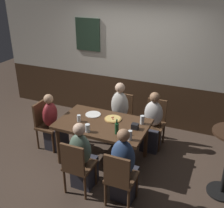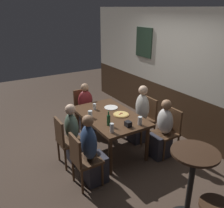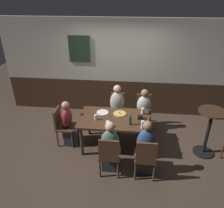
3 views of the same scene
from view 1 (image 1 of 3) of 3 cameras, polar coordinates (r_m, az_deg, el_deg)
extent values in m
plane|color=#423328|center=(5.03, -1.80, -11.25)|extent=(12.00, 12.00, 0.00)
cube|color=#3D2819|center=(6.13, 4.69, 0.82)|extent=(6.40, 0.10, 0.95)
cube|color=beige|center=(5.72, 5.15, 12.79)|extent=(6.40, 0.10, 1.65)
cube|color=#233828|center=(6.07, -4.96, 13.95)|extent=(0.56, 0.03, 0.68)
cube|color=#472D1C|center=(4.65, -1.91, -4.11)|extent=(1.50, 0.92, 0.05)
cylinder|color=#472D1C|center=(4.84, -10.85, -8.40)|extent=(0.07, 0.07, 0.69)
cylinder|color=#472D1C|center=(4.35, 3.91, -12.28)|extent=(0.07, 0.07, 0.69)
cylinder|color=#472D1C|center=(5.39, -6.40, -4.39)|extent=(0.07, 0.07, 0.69)
cylinder|color=#472D1C|center=(4.95, 6.93, -7.32)|extent=(0.07, 0.07, 0.69)
cube|color=#513521|center=(5.43, 1.73, -2.97)|extent=(0.40, 0.40, 0.04)
cube|color=#513521|center=(5.47, 2.46, 0.01)|extent=(0.36, 0.04, 0.43)
cylinder|color=#513521|center=(5.35, 2.72, -6.23)|extent=(0.04, 0.04, 0.41)
cylinder|color=#513521|center=(5.46, -0.63, -5.50)|extent=(0.04, 0.04, 0.41)
cylinder|color=#513521|center=(5.62, 3.96, -4.57)|extent=(0.04, 0.04, 0.41)
cylinder|color=#513521|center=(5.73, 0.75, -3.92)|extent=(0.04, 0.04, 0.41)
cube|color=#513521|center=(5.25, 8.44, -4.28)|extent=(0.40, 0.40, 0.04)
cube|color=#513521|center=(5.30, 9.12, -1.18)|extent=(0.36, 0.04, 0.43)
cylinder|color=#513521|center=(5.19, 9.59, -7.64)|extent=(0.04, 0.04, 0.41)
cylinder|color=#513521|center=(5.26, 5.99, -6.91)|extent=(0.04, 0.04, 0.41)
cylinder|color=#513521|center=(5.48, 10.49, -5.86)|extent=(0.04, 0.04, 0.41)
cylinder|color=#513521|center=(5.54, 7.07, -5.19)|extent=(0.04, 0.04, 0.41)
cube|color=#513521|center=(3.98, 1.96, -14.72)|extent=(0.40, 0.40, 0.04)
cube|color=#513521|center=(3.70, 0.96, -13.56)|extent=(0.36, 0.04, 0.43)
cylinder|color=#513521|center=(4.29, 0.60, -15.14)|extent=(0.04, 0.04, 0.41)
cylinder|color=#513521|center=(4.21, 5.05, -16.27)|extent=(0.04, 0.04, 0.41)
cylinder|color=#513521|center=(4.06, -1.36, -17.97)|extent=(0.04, 0.04, 0.41)
cylinder|color=#513521|center=(3.97, 3.37, -19.27)|extent=(0.04, 0.04, 0.41)
cube|color=#513521|center=(4.21, -6.60, -12.36)|extent=(0.40, 0.40, 0.04)
cube|color=#513521|center=(3.95, -8.08, -11.07)|extent=(0.36, 0.04, 0.43)
cylinder|color=#513521|center=(4.53, -7.30, -12.89)|extent=(0.04, 0.04, 0.41)
cylinder|color=#513521|center=(4.40, -3.35, -14.05)|extent=(0.04, 0.04, 0.41)
cylinder|color=#513521|center=(4.31, -9.64, -15.36)|extent=(0.04, 0.04, 0.41)
cylinder|color=#513521|center=(4.17, -5.52, -16.71)|extent=(0.04, 0.04, 0.41)
cube|color=#513521|center=(5.29, -12.65, -4.44)|extent=(0.40, 0.40, 0.04)
cube|color=#513521|center=(5.28, -14.48, -1.80)|extent=(0.04, 0.36, 0.43)
cylinder|color=#513521|center=(5.43, -9.92, -6.08)|extent=(0.04, 0.04, 0.41)
cylinder|color=#513521|center=(5.20, -11.95, -7.82)|extent=(0.04, 0.04, 0.41)
cylinder|color=#513521|center=(5.61, -12.86, -5.31)|extent=(0.04, 0.04, 0.41)
cylinder|color=#513521|center=(5.38, -14.95, -6.94)|extent=(0.04, 0.04, 0.41)
cube|color=#2D2D38|center=(5.42, 1.19, -5.48)|extent=(0.32, 0.34, 0.45)
ellipsoid|color=beige|center=(5.26, 1.61, -0.29)|extent=(0.34, 0.22, 0.56)
sphere|color=#DBB293|center=(5.12, 1.65, 3.36)|extent=(0.18, 0.18, 0.18)
cube|color=#2D2D38|center=(5.25, 7.91, -6.88)|extent=(0.32, 0.34, 0.45)
ellipsoid|color=silver|center=(5.10, 8.49, -1.93)|extent=(0.34, 0.22, 0.48)
sphere|color=#936B4C|center=(4.96, 8.73, 1.38)|extent=(0.18, 0.18, 0.18)
cube|color=#2D2D38|center=(4.21, 2.60, -15.83)|extent=(0.32, 0.34, 0.45)
ellipsoid|color=#334C7A|center=(3.83, 2.26, -10.93)|extent=(0.34, 0.22, 0.56)
sphere|color=#936B4C|center=(3.63, 2.35, -6.39)|extent=(0.17, 0.17, 0.17)
cube|color=#2D2D38|center=(4.42, -5.62, -13.55)|extent=(0.32, 0.34, 0.45)
ellipsoid|color=#56705B|center=(4.08, -6.51, -9.10)|extent=(0.34, 0.22, 0.49)
sphere|color=#DBB293|center=(3.91, -6.74, -5.15)|extent=(0.18, 0.18, 0.18)
cube|color=#2D2D38|center=(5.32, -11.29, -6.65)|extent=(0.34, 0.32, 0.45)
ellipsoid|color=maroon|center=(5.15, -12.54, -2.10)|extent=(0.22, 0.34, 0.46)
sphere|color=tan|center=(5.02, -12.86, 1.02)|extent=(0.17, 0.17, 0.17)
cylinder|color=tan|center=(4.73, 0.21, -3.07)|extent=(0.29, 0.29, 0.02)
cylinder|color=#DBB760|center=(4.72, 0.21, -2.94)|extent=(0.25, 0.25, 0.01)
cylinder|color=maroon|center=(4.73, 0.03, -2.81)|extent=(0.03, 0.03, 0.00)
cylinder|color=maroon|center=(4.75, 0.25, -2.71)|extent=(0.03, 0.03, 0.00)
cylinder|color=maroon|center=(4.68, 0.21, -3.11)|extent=(0.03, 0.03, 0.00)
cylinder|color=silver|center=(4.59, 6.19, -3.22)|extent=(0.07, 0.07, 0.15)
cylinder|color=#C6842D|center=(4.61, 6.17, -3.67)|extent=(0.06, 0.06, 0.07)
cylinder|color=silver|center=(4.67, -6.77, -2.92)|extent=(0.06, 0.06, 0.12)
cylinder|color=silver|center=(4.68, -6.76, -3.03)|extent=(0.06, 0.06, 0.10)
cylinder|color=silver|center=(4.36, -5.01, -4.91)|extent=(0.08, 0.08, 0.13)
cylinder|color=#B26623|center=(4.37, -5.01, -5.05)|extent=(0.07, 0.07, 0.10)
cylinder|color=silver|center=(4.14, 3.69, -6.41)|extent=(0.06, 0.06, 0.16)
cylinder|color=#B26623|center=(4.15, 3.68, -6.63)|extent=(0.06, 0.06, 0.12)
cylinder|color=#194723|center=(4.28, 0.97, -5.06)|extent=(0.06, 0.06, 0.18)
cylinder|color=#194723|center=(4.22, 0.98, -3.60)|extent=(0.03, 0.03, 0.07)
cylinder|color=white|center=(4.90, -3.89, -2.14)|extent=(0.27, 0.27, 0.01)
cube|color=black|center=(4.45, 4.72, -4.57)|extent=(0.11, 0.09, 0.09)
cylinder|color=black|center=(4.68, 21.44, -16.30)|extent=(0.44, 0.44, 0.03)
camera|label=2|loc=(2.38, 69.31, -0.74)|focal=38.83mm
camera|label=3|loc=(1.42, -81.37, 11.75)|focal=34.43mm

